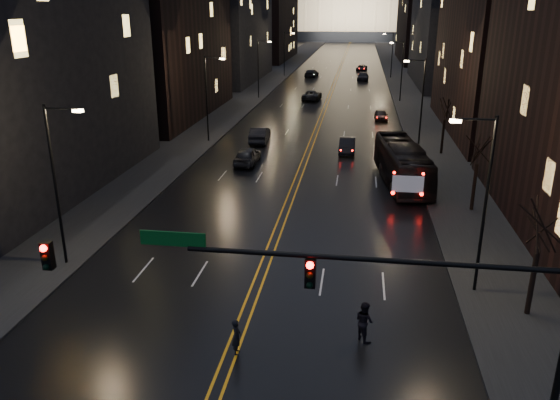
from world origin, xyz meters
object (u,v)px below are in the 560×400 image
at_px(receding_car_a, 347,145).
at_px(oncoming_car_b, 260,135).
at_px(traffic_signal, 386,292).
at_px(pedestrian_a, 237,337).
at_px(oncoming_car_a, 247,156).
at_px(pedestrian_b, 364,321).
at_px(bus, 402,163).

bearing_deg(receding_car_a, oncoming_car_b, 161.96).
bearing_deg(traffic_signal, pedestrian_a, 150.25).
height_order(oncoming_car_a, oncoming_car_b, oncoming_car_b).
height_order(oncoming_car_a, pedestrian_a, oncoming_car_a).
distance_m(oncoming_car_a, pedestrian_b, 28.91).
bearing_deg(oncoming_car_a, oncoming_car_b, -86.50).
relative_size(bus, oncoming_car_b, 2.34).
bearing_deg(oncoming_car_b, bus, 135.13).
bearing_deg(oncoming_car_a, receding_car_a, -147.26).
relative_size(oncoming_car_a, oncoming_car_b, 0.93).
height_order(traffic_signal, pedestrian_a, traffic_signal).
relative_size(bus, oncoming_car_a, 2.51).
xyz_separation_m(bus, receding_car_a, (-4.65, 9.39, -0.93)).
distance_m(pedestrian_a, pedestrian_b, 5.50).
bearing_deg(bus, oncoming_car_b, 131.18).
distance_m(bus, oncoming_car_a, 14.16).
relative_size(pedestrian_a, pedestrian_b, 0.86).
relative_size(receding_car_a, pedestrian_b, 2.42).
bearing_deg(pedestrian_b, traffic_signal, 146.74).
bearing_deg(pedestrian_a, oncoming_car_a, 6.66).
bearing_deg(traffic_signal, bus, 84.73).
distance_m(oncoming_car_a, oncoming_car_b, 8.69).
height_order(traffic_signal, pedestrian_b, traffic_signal).
height_order(bus, pedestrian_a, bus).
xyz_separation_m(oncoming_car_a, pedestrian_a, (5.36, -28.68, -0.02)).
bearing_deg(receding_car_a, pedestrian_a, -95.73).
bearing_deg(bus, traffic_signal, -102.39).
height_order(traffic_signal, bus, traffic_signal).
bearing_deg(pedestrian_b, receding_car_a, -35.58).
distance_m(traffic_signal, pedestrian_a, 7.81).
relative_size(oncoming_car_b, pedestrian_a, 3.22).
distance_m(oncoming_car_a, receding_car_a, 10.55).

